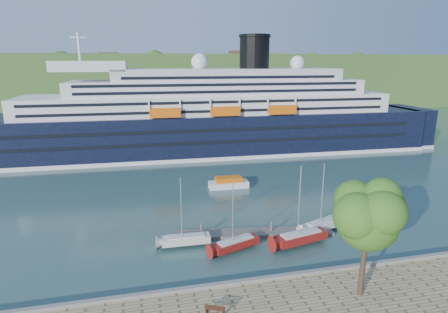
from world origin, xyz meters
TOP-DOWN VIEW (x-y plane):
  - ground at (0.00, 0.00)m, footprint 400.00×400.00m
  - far_hillside at (0.00, 145.00)m, footprint 400.00×50.00m
  - quay_coping at (0.00, -0.20)m, footprint 220.00×0.50m
  - cruise_ship at (4.17, 55.45)m, footprint 121.26×20.98m
  - park_bench at (-4.83, -3.94)m, footprint 1.84×1.34m
  - promenade_tree at (8.33, -4.27)m, footprint 7.06×7.06m
  - floating_pontoon at (3.35, 11.17)m, footprint 19.93×5.43m
  - sailboat_white_near at (-5.39, 10.10)m, footprint 6.31×1.87m
  - sailboat_red at (0.06, 7.77)m, footprint 6.53×3.75m
  - sailboat_white_far at (12.19, 10.08)m, footprint 6.94×4.07m
  - tender_launch at (4.51, 29.40)m, footprint 6.88×2.43m
  - sailboat_extra at (7.94, 7.35)m, footprint 7.52×3.52m

SIDE VIEW (x-z plane):
  - ground at x=0.00m, z-range 0.00..0.00m
  - floating_pontoon at x=3.35m, z-range 0.00..0.44m
  - tender_launch at x=4.51m, z-range 0.00..1.89m
  - quay_coping at x=0.00m, z-range 1.00..1.30m
  - park_bench at x=-4.83m, z-range 1.00..2.09m
  - sailboat_white_near at x=-5.39m, z-range 0.00..8.10m
  - sailboat_red at x=0.06m, z-range 0.00..8.14m
  - sailboat_white_far at x=12.19m, z-range 0.00..8.67m
  - sailboat_extra at x=7.94m, z-range 0.00..9.37m
  - promenade_tree at x=8.33m, z-range 1.00..12.69m
  - far_hillside at x=0.00m, z-range 0.00..24.00m
  - cruise_ship at x=4.17m, z-range 0.00..27.13m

